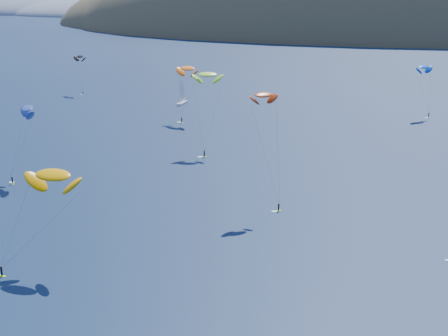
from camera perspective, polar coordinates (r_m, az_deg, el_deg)
name	(u,v)px	position (r m, az deg, el deg)	size (l,w,h in m)	color
island	(393,41)	(620.94, 15.23, 11.12)	(730.00, 300.00, 210.00)	#3D3526
headland	(32,13)	(932.72, -17.16, 13.40)	(460.00, 250.00, 60.00)	slate
sailboat	(182,102)	(261.13, -3.84, 6.06)	(9.12, 7.91, 11.39)	silver
kitesurfer_1	(187,68)	(230.40, -3.38, 9.08)	(10.88, 10.65, 21.78)	#B8FF1C
kitesurfer_2	(53,175)	(119.54, -15.37, -0.62)	(13.41, 12.65, 20.11)	#B8FF1C
kitesurfer_3	(208,75)	(190.80, -1.50, 8.52)	(9.66, 13.74, 25.50)	#B8FF1C
kitesurfer_4	(424,67)	(249.32, 17.83, 8.79)	(8.36, 9.26, 20.75)	#B8FF1C
kitesurfer_9	(264,95)	(143.44, 3.64, 6.65)	(9.31, 9.25, 27.95)	#B8FF1C
kitesurfer_10	(27,109)	(172.50, -17.55, 5.20)	(8.84, 13.15, 20.89)	#B8FF1C
kitesurfer_12	(80,57)	(290.64, -13.05, 9.89)	(7.78, 8.88, 18.24)	#B8FF1C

